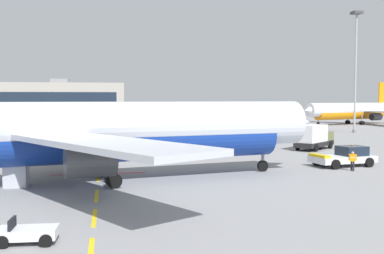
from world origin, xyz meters
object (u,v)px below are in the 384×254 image
Objects in this scene: airliner_foreground at (124,130)px; fuel_service_truck at (314,137)px; ground_crew_worker at (353,160)px; apron_light_mast_far at (356,57)px; pushback_tug at (345,157)px; uld_cargo_container at (16,176)px; airliner_mid_left at (351,111)px.

airliner_foreground is 5.06× the size of fuel_service_truck.
apron_light_mast_far is (24.56, 43.28, 13.26)m from ground_crew_worker.
fuel_service_truck is 35.49m from apron_light_mast_far.
uld_cargo_container is at bearing -169.51° from pushback_tug.
airliner_mid_left is at bearing 47.18° from uld_cargo_container.
fuel_service_truck is (3.41, 14.18, 0.74)m from pushback_tug.
pushback_tug reaches higher than uld_cargo_container.
fuel_service_truck is (24.42, 18.38, -2.30)m from airliner_foreground.
apron_light_mast_far reaches higher than airliner_mid_left.
fuel_service_truck is 0.30× the size of apron_light_mast_far.
airliner_mid_left is 18.14× the size of uld_cargo_container.
airliner_mid_left is at bearing 61.03° from ground_crew_worker.
pushback_tug is at bearing 11.31° from airliner_foreground.
uld_cargo_container is at bearing -139.02° from apron_light_mast_far.
airliner_foreground reaches higher than airliner_mid_left.
fuel_service_truck reaches higher than uld_cargo_container.
airliner_mid_left reaches higher than fuel_service_truck.
uld_cargo_container is at bearing -175.03° from ground_crew_worker.
airliner_foreground reaches higher than ground_crew_worker.
ground_crew_worker is at bearing -103.83° from fuel_service_truck.
apron_light_mast_far is (20.36, 26.20, 12.61)m from fuel_service_truck.
airliner_foreground is 1.53× the size of apron_light_mast_far.
airliner_foreground is at bearing 8.26° from uld_cargo_container.
ground_crew_worker is at bearing -118.97° from airliner_mid_left.
ground_crew_worker is 28.18m from uld_cargo_container.
apron_light_mast_far reaches higher than fuel_service_truck.
ground_crew_worker is at bearing 4.97° from uld_cargo_container.
airliner_mid_left is at bearing 60.49° from pushback_tug.
airliner_foreground is 30.65m from fuel_service_truck.
fuel_service_truck is at bearing 31.17° from uld_cargo_container.
airliner_mid_left is 97.67m from uld_cargo_container.
airliner_mid_left is at bearing 50.30° from airliner_foreground.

